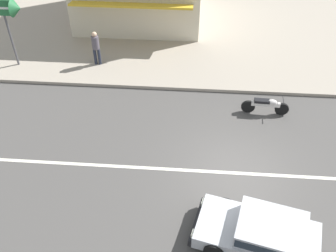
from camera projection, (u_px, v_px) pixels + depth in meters
name	position (u px, v px, depth m)	size (l,w,h in m)	color
ground_plane	(235.00, 173.00, 13.83)	(160.00, 160.00, 0.00)	#4C4947
lane_centre_stripe	(235.00, 173.00, 13.83)	(50.40, 0.14, 0.01)	silver
kerb_strip	(226.00, 35.00, 20.98)	(68.00, 10.00, 0.15)	#9E9384
hatchback_silver_0	(262.00, 233.00, 11.35)	(3.92, 2.48, 1.10)	#B7BABF
motorcycle_1	(266.00, 105.00, 16.00)	(1.93, 0.56, 0.80)	black
arrow_signboard	(14.00, 11.00, 16.89)	(1.32, 0.78, 3.26)	#4C4C51
pedestrian_near_clock	(96.00, 46.00, 18.13)	(0.34, 0.34, 1.68)	#232838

